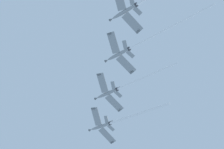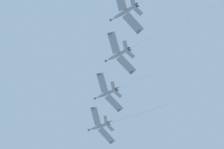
% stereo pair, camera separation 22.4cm
% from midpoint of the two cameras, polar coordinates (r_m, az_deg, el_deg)
% --- Properties ---
extents(jet_lead, '(19.88, 39.64, 23.75)m').
position_cam_midpoint_polar(jet_lead, '(149.94, 0.62, -8.17)').
color(jet_lead, gray).
extents(jet_second, '(19.81, 38.51, 22.47)m').
position_cam_midpoint_polar(jet_second, '(143.39, 0.69, -2.65)').
color(jet_second, gray).
extents(jet_third, '(19.76, 44.49, 26.38)m').
position_cam_midpoint_polar(jet_third, '(133.68, 3.48, 4.73)').
color(jet_third, gray).
extents(jet_fourth, '(19.84, 38.21, 21.20)m').
position_cam_midpoint_polar(jet_fourth, '(127.39, 4.56, 12.13)').
color(jet_fourth, gray).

